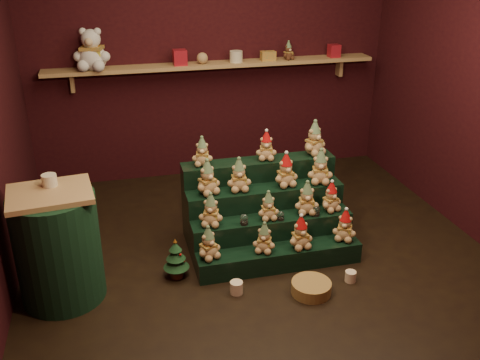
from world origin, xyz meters
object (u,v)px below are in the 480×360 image
object	(u,v)px
side_table	(58,246)
wicker_basket	(311,288)
snow_globe_c	(316,211)
brown_bear	(288,51)
snow_globe_a	(244,219)
riser_tier_front	(279,258)
white_bear	(91,44)
mug_left	(236,287)
mini_christmas_tree	(176,259)
snow_globe_b	(281,216)
mug_right	(350,276)

from	to	relation	value
side_table	wicker_basket	distance (m)	1.95
snow_globe_c	wicker_basket	xyz separation A→B (m)	(-0.25, -0.57, -0.36)
wicker_basket	brown_bear	size ratio (longest dim) A/B	1.58
snow_globe_a	brown_bear	world-z (taller)	brown_bear
riser_tier_front	snow_globe_c	distance (m)	0.52
snow_globe_a	snow_globe_c	distance (m)	0.64
brown_bear	wicker_basket	bearing A→B (deg)	-121.89
snow_globe_c	wicker_basket	world-z (taller)	snow_globe_c
snow_globe_c	snow_globe_a	bearing A→B (deg)	180.00
snow_globe_c	white_bear	world-z (taller)	white_bear
wicker_basket	brown_bear	xyz separation A→B (m)	(0.59, 2.43, 1.37)
mug_left	brown_bear	bearing A→B (deg)	63.19
snow_globe_c	mini_christmas_tree	distance (m)	1.26
mini_christmas_tree	wicker_basket	distance (m)	1.10
snow_globe_c	white_bear	xyz separation A→B (m)	(-1.75, 1.86, 1.18)
snow_globe_a	white_bear	world-z (taller)	white_bear
riser_tier_front	mini_christmas_tree	xyz separation A→B (m)	(-0.86, 0.07, 0.08)
riser_tier_front	mug_left	size ratio (longest dim) A/B	13.87
riser_tier_front	mini_christmas_tree	world-z (taller)	mini_christmas_tree
snow_globe_c	snow_globe_b	bearing A→B (deg)	180.00
snow_globe_a	mug_left	xyz separation A→B (m)	(-0.17, -0.43, -0.36)
snow_globe_a	wicker_basket	xyz separation A→B (m)	(0.39, -0.57, -0.36)
snow_globe_c	riser_tier_front	bearing A→B (deg)	-156.97
snow_globe_a	snow_globe_b	distance (m)	0.32
mug_left	wicker_basket	bearing A→B (deg)	-14.13
white_bear	brown_bear	world-z (taller)	white_bear
snow_globe_b	mug_right	distance (m)	0.75
side_table	mini_christmas_tree	distance (m)	0.92
snow_globe_b	snow_globe_c	world-z (taller)	snow_globe_c
riser_tier_front	white_bear	distance (m)	2.86
snow_globe_b	white_bear	xyz separation A→B (m)	(-1.43, 1.86, 1.18)
snow_globe_c	mug_left	world-z (taller)	snow_globe_c
mug_right	wicker_basket	world-z (taller)	wicker_basket
mug_left	white_bear	bearing A→B (deg)	112.20
riser_tier_front	mug_right	xyz separation A→B (m)	(0.50, -0.34, -0.05)
snow_globe_b	mug_left	bearing A→B (deg)	-138.93
side_table	white_bear	bearing A→B (deg)	73.45
riser_tier_front	side_table	distance (m)	1.77
mug_left	brown_bear	size ratio (longest dim) A/B	0.51
snow_globe_c	mini_christmas_tree	bearing A→B (deg)	-175.66
mug_left	wicker_basket	distance (m)	0.58
side_table	brown_bear	distance (m)	3.31
mug_left	brown_bear	world-z (taller)	brown_bear
mug_right	snow_globe_c	bearing A→B (deg)	103.48
white_bear	mug_left	bearing A→B (deg)	-53.75
mini_christmas_tree	side_table	bearing A→B (deg)	-177.34
snow_globe_b	mug_left	size ratio (longest dim) A/B	0.80
white_bear	brown_bear	xyz separation A→B (m)	(2.09, 0.00, -0.16)
riser_tier_front	mug_left	distance (m)	0.51
mini_christmas_tree	brown_bear	distance (m)	2.81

